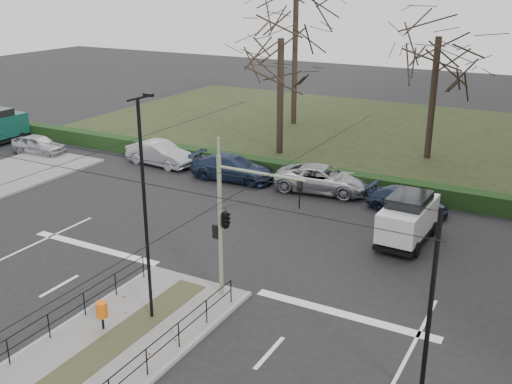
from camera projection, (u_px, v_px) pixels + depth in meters
ground at (117, 344)px, 19.95m from camera, size 140.00×140.00×0.00m
median_island at (61, 384)px, 17.86m from camera, size 4.40×15.00×0.14m
park at (322, 127)px, 49.11m from camera, size 38.00×26.00×0.10m
hedge at (240, 163)px, 37.88m from camera, size 38.00×1.00×1.00m
median_railing at (55, 360)px, 17.48m from camera, size 4.14×13.24×0.92m
catenary at (141, 233)px, 20.15m from camera, size 20.00×34.00×6.00m
traffic_light at (227, 217)px, 21.68m from camera, size 3.79×2.10×5.50m
litter_bin at (102, 310)px, 20.34m from camera, size 0.40×0.40×1.02m
streetlamp_median_far at (145, 210)px, 19.95m from camera, size 0.67×0.14×8.02m
parked_car_first at (39, 145)px, 41.42m from camera, size 4.11×1.89×1.36m
parked_car_second at (160, 154)px, 38.95m from camera, size 4.85×2.06×1.55m
parked_car_third at (233, 168)px, 36.11m from camera, size 5.33×2.47×1.51m
parked_car_fourth at (322, 179)px, 34.09m from camera, size 5.62×3.10×1.49m
white_van at (408, 217)px, 27.39m from camera, size 2.09×4.29×2.29m
bare_tree_center at (438, 46)px, 38.09m from camera, size 6.74×6.74×10.60m
bare_tree_near at (281, 47)px, 39.22m from camera, size 6.45×6.45×10.31m
parked_car_fifth at (407, 201)px, 31.14m from camera, size 4.40×2.13×1.23m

